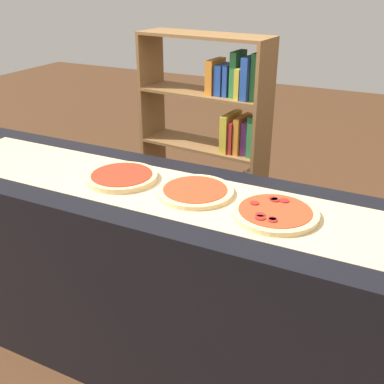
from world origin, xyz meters
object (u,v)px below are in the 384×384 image
pizza_plain_1 (195,191)px  pizza_pepperoni_2 (275,213)px  pizza_plain_0 (122,177)px  bookshelf (220,145)px

pizza_plain_1 → pizza_pepperoni_2: 0.33m
pizza_plain_0 → pizza_pepperoni_2: (0.67, -0.02, -0.00)m
pizza_plain_1 → pizza_pepperoni_2: size_ratio=0.97×
pizza_plain_0 → bookshelf: size_ratio=0.22×
pizza_plain_1 → pizza_pepperoni_2: bearing=-6.2°
pizza_plain_1 → pizza_pepperoni_2: (0.33, -0.04, 0.00)m
pizza_plain_1 → bookshelf: bookshelf is taller
pizza_plain_0 → pizza_pepperoni_2: 0.67m
pizza_plain_1 → pizza_plain_0: bearing=-177.6°
pizza_plain_0 → pizza_plain_1: bearing=2.4°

